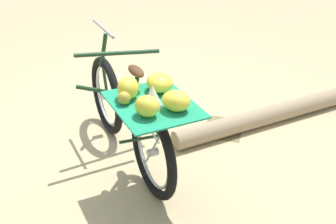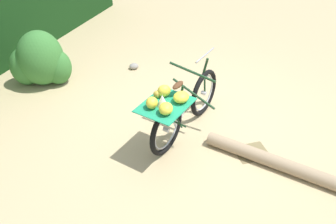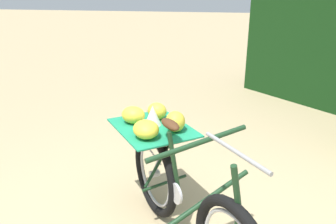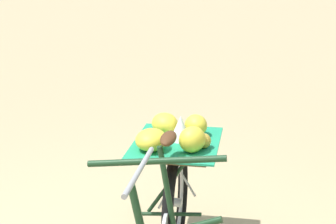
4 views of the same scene
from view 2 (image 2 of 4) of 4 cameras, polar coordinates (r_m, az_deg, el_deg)
ground_plane at (r=5.68m, az=5.36°, el=-2.26°), size 60.00×60.00×0.00m
bicycle at (r=5.20m, az=2.05°, el=0.72°), size 1.54×1.39×1.03m
fallen_log at (r=5.12m, az=19.05°, el=-8.30°), size 1.83×1.97×0.18m
shrub_cluster at (r=6.82m, az=-18.62°, el=7.21°), size 1.01×0.70×0.97m
path_stone at (r=7.11m, az=-5.15°, el=6.86°), size 0.17×0.14×0.11m
leaf_litter_patch at (r=5.34m, az=12.44°, el=-5.92°), size 0.44×0.36×0.01m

